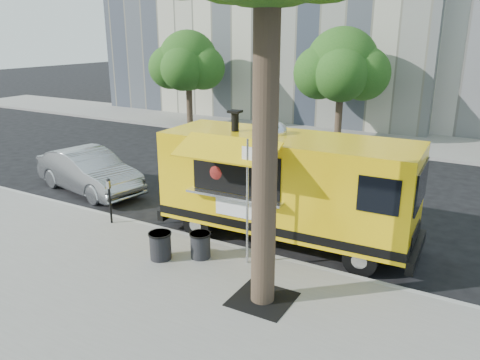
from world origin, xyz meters
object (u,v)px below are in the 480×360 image
(trash_bin_left, at_px, (200,244))
(trash_bin_right, at_px, (160,245))
(food_truck, at_px, (285,185))
(parking_meter, at_px, (109,195))
(far_tree_a, at_px, (188,61))
(far_tree_b, at_px, (342,65))
(sign_post, at_px, (247,195))
(sedan, at_px, (89,171))

(trash_bin_left, height_order, trash_bin_right, trash_bin_right)
(food_truck, relative_size, trash_bin_right, 10.36)
(parking_meter, relative_size, trash_bin_left, 2.12)
(far_tree_a, distance_m, far_tree_b, 9.01)
(trash_bin_left, bearing_deg, trash_bin_right, -146.23)
(far_tree_a, xyz_separation_m, trash_bin_right, (9.64, -14.69, -3.27))
(far_tree_a, distance_m, food_truck, 16.88)
(far_tree_b, distance_m, trash_bin_right, 15.47)
(trash_bin_right, bearing_deg, sign_post, 23.76)
(sign_post, height_order, parking_meter, sign_post)
(far_tree_b, distance_m, sign_post, 14.61)
(food_truck, distance_m, trash_bin_right, 3.51)
(far_tree_b, height_order, sign_post, far_tree_b)
(trash_bin_left, xyz_separation_m, trash_bin_right, (-0.79, -0.53, 0.02))
(sign_post, bearing_deg, trash_bin_left, -164.47)
(far_tree_a, relative_size, parking_meter, 4.01)
(far_tree_a, bearing_deg, sedan, -70.93)
(food_truck, bearing_deg, parking_meter, -162.74)
(sign_post, bearing_deg, food_truck, 87.02)
(parking_meter, distance_m, trash_bin_left, 3.51)
(far_tree_b, relative_size, food_truck, 0.79)
(far_tree_b, bearing_deg, food_truck, -77.98)
(food_truck, bearing_deg, sign_post, -95.06)
(sign_post, height_order, food_truck, food_truck)
(far_tree_a, distance_m, trash_bin_right, 17.87)
(sedan, bearing_deg, far_tree_b, -11.51)
(sedan, xyz_separation_m, trash_bin_left, (6.40, -2.51, -0.26))
(trash_bin_right, bearing_deg, far_tree_b, 92.42)
(food_truck, relative_size, sedan, 1.54)
(trash_bin_left, bearing_deg, sedan, 158.59)
(food_truck, relative_size, trash_bin_left, 11.02)
(far_tree_a, bearing_deg, far_tree_b, 2.54)
(trash_bin_left, relative_size, trash_bin_right, 0.94)
(food_truck, bearing_deg, trash_bin_right, -129.00)
(sign_post, bearing_deg, sedan, 163.69)
(sign_post, xyz_separation_m, trash_bin_left, (-1.12, -0.31, -1.36))
(food_truck, xyz_separation_m, sedan, (-7.62, 0.37, -0.85))
(far_tree_b, xyz_separation_m, sign_post, (2.55, -14.25, -1.98))
(sign_post, xyz_separation_m, trash_bin_right, (-1.91, -0.84, -1.34))
(sedan, height_order, trash_bin_left, sedan)
(parking_meter, height_order, food_truck, food_truck)
(food_truck, distance_m, sedan, 7.67)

